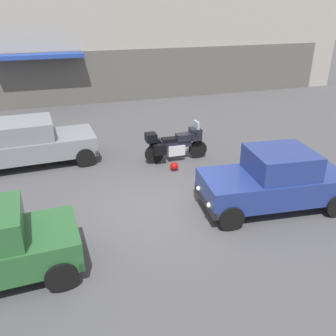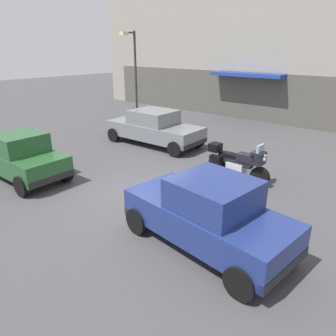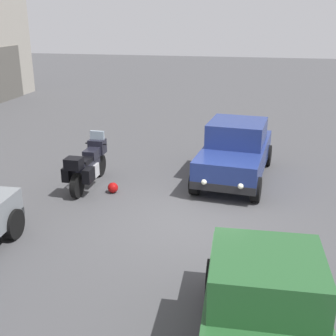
# 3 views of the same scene
# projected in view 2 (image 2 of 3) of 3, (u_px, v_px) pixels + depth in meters

# --- Properties ---
(ground_plane) EXTENTS (80.00, 80.00, 0.00)m
(ground_plane) POSITION_uv_depth(u_px,v_px,m) (141.00, 196.00, 9.45)
(ground_plane) COLOR #424244
(building_facade_rear) EXTENTS (30.83, 3.40, 11.08)m
(building_facade_rear) POSITION_uv_depth(u_px,v_px,m) (314.00, 21.00, 16.79)
(building_facade_rear) COLOR gray
(building_facade_rear) RESTS_ON ground
(motorcycle) EXTENTS (2.26, 0.77, 1.36)m
(motorcycle) POSITION_uv_depth(u_px,v_px,m) (237.00, 162.00, 10.48)
(motorcycle) COLOR black
(motorcycle) RESTS_ON ground
(helmet) EXTENTS (0.28, 0.28, 0.28)m
(helmet) POSITION_uv_depth(u_px,v_px,m) (215.00, 180.00, 10.28)
(helmet) COLOR #990C0C
(helmet) RESTS_ON ground
(car_hatchback_near) EXTENTS (3.99, 2.13, 1.64)m
(car_hatchback_near) POSITION_uv_depth(u_px,v_px,m) (208.00, 214.00, 6.81)
(car_hatchback_near) COLOR navy
(car_hatchback_near) RESTS_ON ground
(car_sedan_far) EXTENTS (4.64, 2.08, 1.56)m
(car_sedan_far) POSITION_uv_depth(u_px,v_px,m) (154.00, 128.00, 14.29)
(car_sedan_far) COLOR slate
(car_sedan_far) RESTS_ON ground
(car_compact_side) EXTENTS (3.52, 1.82, 1.56)m
(car_compact_side) POSITION_uv_depth(u_px,v_px,m) (22.00, 157.00, 10.47)
(car_compact_side) COLOR #235128
(car_compact_side) RESTS_ON ground
(streetlamp_curbside) EXTENTS (0.28, 0.94, 4.97)m
(streetlamp_curbside) POSITION_uv_depth(u_px,v_px,m) (134.00, 71.00, 16.68)
(streetlamp_curbside) COLOR #2D2D33
(streetlamp_curbside) RESTS_ON ground
(bollard_curbside) EXTENTS (0.16, 0.16, 0.92)m
(bollard_curbside) POSITION_uv_depth(u_px,v_px,m) (133.00, 115.00, 18.43)
(bollard_curbside) COLOR #333338
(bollard_curbside) RESTS_ON ground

